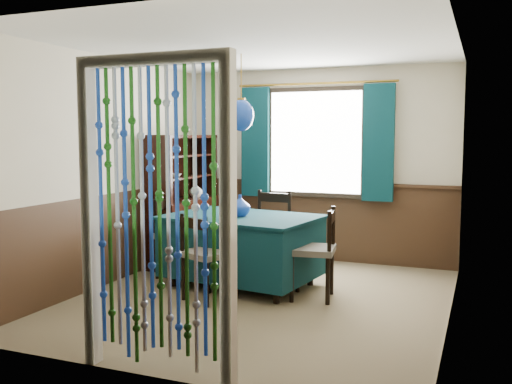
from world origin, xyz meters
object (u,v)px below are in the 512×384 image
at_px(pendant_lamp, 241,115).
at_px(vase_sideboard, 196,189).
at_px(chair_left, 175,234).
at_px(sideboard, 182,218).
at_px(dining_table, 242,245).
at_px(vase_table, 240,206).
at_px(chair_right, 315,251).
at_px(chair_far, 268,230).
at_px(chair_near, 205,255).
at_px(bowl_shelf, 174,175).

height_order(pendant_lamp, vase_sideboard, pendant_lamp).
height_order(chair_left, sideboard, sideboard).
height_order(dining_table, vase_table, vase_table).
xyz_separation_m(chair_left, vase_sideboard, (-0.22, 0.94, 0.44)).
bearing_deg(vase_sideboard, chair_right, -31.71).
relative_size(chair_right, vase_sideboard, 4.39).
bearing_deg(chair_far, sideboard, 0.38).
bearing_deg(chair_far, dining_table, 90.86).
relative_size(chair_near, chair_left, 0.95).
height_order(sideboard, vase_sideboard, sideboard).
distance_m(chair_far, bowl_shelf, 1.34).
relative_size(dining_table, vase_table, 8.27).
relative_size(chair_far, sideboard, 0.59).
bearing_deg(chair_left, sideboard, -165.66).
height_order(chair_near, sideboard, sideboard).
height_order(dining_table, bowl_shelf, bowl_shelf).
bearing_deg(vase_table, pendant_lamp, 86.12).
distance_m(dining_table, vase_table, 0.43).
xyz_separation_m(chair_left, chair_right, (1.79, -0.30, 0.00)).
bearing_deg(bowl_shelf, dining_table, -24.44).
distance_m(bowl_shelf, vase_sideboard, 0.60).
bearing_deg(sideboard, bowl_shelf, -77.71).
bearing_deg(chair_near, dining_table, 102.62).
xyz_separation_m(chair_far, vase_sideboard, (-1.17, 0.36, 0.41)).
bearing_deg(chair_near, vase_table, 102.35).
xyz_separation_m(chair_near, chair_far, (0.15, 1.36, 0.05)).
relative_size(sideboard, bowl_shelf, 8.70).
relative_size(sideboard, vase_table, 7.80).
height_order(dining_table, vase_sideboard, vase_sideboard).
bearing_deg(bowl_shelf, chair_right, -18.84).
distance_m(chair_far, chair_right, 1.21).
xyz_separation_m(dining_table, vase_sideboard, (-1.12, 1.06, 0.48)).
distance_m(chair_far, pendant_lamp, 1.51).
xyz_separation_m(chair_right, pendant_lamp, (-0.88, 0.17, 1.37)).
height_order(chair_near, chair_left, chair_left).
distance_m(chair_near, chair_right, 1.10).
distance_m(dining_table, chair_far, 0.71).
bearing_deg(chair_far, vase_sideboard, -12.52).
xyz_separation_m(sideboard, vase_sideboard, (0.06, 0.27, 0.35)).
bearing_deg(vase_sideboard, bowl_shelf, -90.00).
relative_size(chair_far, pendant_lamp, 1.20).
height_order(chair_left, bowl_shelf, bowl_shelf).
distance_m(chair_near, chair_left, 1.12).
relative_size(chair_near, bowl_shelf, 4.62).
distance_m(chair_near, chair_far, 1.37).
bearing_deg(dining_table, bowl_shelf, 163.61).
xyz_separation_m(dining_table, chair_near, (-0.11, -0.66, 0.02)).
distance_m(chair_left, sideboard, 0.73).
bearing_deg(dining_table, chair_right, -3.13).
xyz_separation_m(chair_near, vase_sideboard, (-1.01, 1.72, 0.46)).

